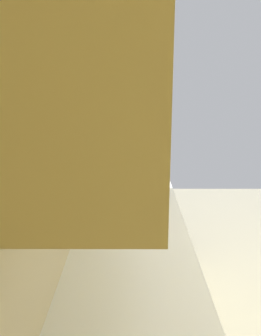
% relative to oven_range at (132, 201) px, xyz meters
% --- Properties ---
extents(wall_back, '(4.47, 0.12, 2.74)m').
position_rel_oven_range_xyz_m(wall_back, '(-1.60, 0.36, 0.89)').
color(wall_back, beige).
rests_on(wall_back, ground_plane).
extents(upper_cabinets, '(2.17, 0.34, 0.56)m').
position_rel_oven_range_xyz_m(upper_cabinets, '(-2.06, 0.13, 1.36)').
color(upper_cabinets, '#E7CE6D').
extents(oven_range, '(0.70, 0.61, 1.11)m').
position_rel_oven_range_xyz_m(oven_range, '(0.00, 0.00, 0.00)').
color(oven_range, black).
rests_on(oven_range, ground_plane).
extents(microwave, '(0.45, 0.33, 0.33)m').
position_rel_oven_range_xyz_m(microwave, '(-0.87, 0.02, 0.61)').
color(microwave, white).
rests_on(microwave, counter_run).
extents(bowl, '(0.16, 0.16, 0.05)m').
position_rel_oven_range_xyz_m(bowl, '(-1.65, -0.08, 0.48)').
color(bowl, '#D84C47').
rests_on(bowl, counter_run).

